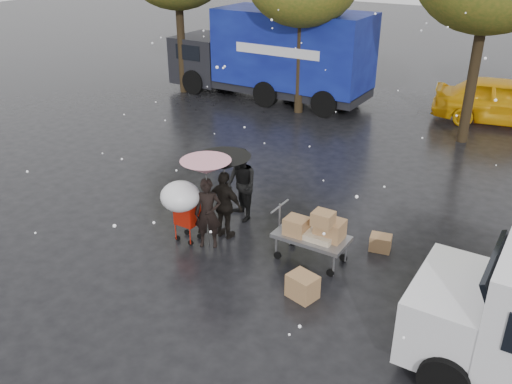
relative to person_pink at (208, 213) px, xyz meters
The scene contains 12 objects.
ground 1.09m from the person_pink, 33.67° to the right, with size 90.00×90.00×0.00m, color black.
person_pink is the anchor object (origin of this frame).
person_middle 1.40m from the person_pink, 93.48° to the left, with size 0.85×0.66×1.74m, color black.
person_black 0.51m from the person_pink, 79.58° to the left, with size 0.92×0.38×1.57m, color black.
umbrella_pink 1.06m from the person_pink, ahead, with size 1.05×1.05×2.00m.
umbrella_black 1.12m from the person_pink, 79.58° to the left, with size 1.16×1.16×1.93m.
vendor_cart 2.30m from the person_pink, 15.92° to the left, with size 1.52×0.80×1.27m.
shopping_cart 0.63m from the person_pink, 158.08° to the right, with size 0.84×0.84×1.46m.
blue_truck 11.69m from the person_pink, 113.38° to the left, with size 8.30×2.60×3.50m.
box_ground_near 2.69m from the person_pink, 12.58° to the right, with size 0.52×0.42×0.47m, color #946740.
box_ground_far 3.73m from the person_pink, 28.99° to the left, with size 0.44×0.34×0.34m, color #946740.
yellow_taxi 12.79m from the person_pink, 72.34° to the left, with size 1.93×4.80×1.64m, color #EFAC0C.
Camera 1 is at (5.57, -7.63, 6.16)m, focal length 38.00 mm.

